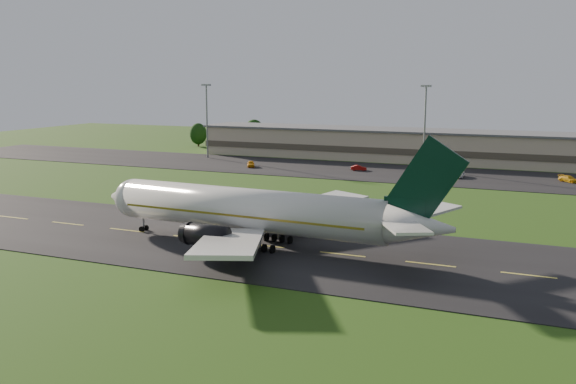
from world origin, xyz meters
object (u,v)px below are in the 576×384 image
at_px(light_mast_west, 207,112).
at_px(light_mast_centre, 425,117).
at_px(service_vehicle_d, 569,179).
at_px(service_vehicle_a, 251,164).
at_px(airliner, 255,211).
at_px(terminal, 441,147).
at_px(service_vehicle_c, 458,174).
at_px(service_vehicle_b, 359,168).

xyz_separation_m(light_mast_west, light_mast_centre, (60.00, 0.00, 0.00)).
height_order(light_mast_west, service_vehicle_d, light_mast_west).
bearing_deg(light_mast_west, service_vehicle_a, -32.15).
bearing_deg(service_vehicle_d, light_mast_west, 129.16).
bearing_deg(service_vehicle_a, light_mast_west, 119.89).
bearing_deg(light_mast_west, airliner, -56.09).
bearing_deg(terminal, light_mast_centre, -94.95).
height_order(airliner, light_mast_centre, light_mast_centre).
relative_size(airliner, light_mast_centre, 2.52).
relative_size(service_vehicle_c, service_vehicle_d, 1.15).
relative_size(terminal, service_vehicle_c, 26.84).
height_order(service_vehicle_c, service_vehicle_d, service_vehicle_c).
bearing_deg(service_vehicle_b, light_mast_west, 62.54).
distance_m(terminal, service_vehicle_a, 50.75).
bearing_deg(service_vehicle_d, terminal, 96.74).
xyz_separation_m(service_vehicle_b, service_vehicle_c, (23.55, -1.53, 0.12)).
height_order(light_mast_west, light_mast_centre, same).
xyz_separation_m(service_vehicle_a, service_vehicle_c, (50.16, 3.02, -0.00)).
bearing_deg(light_mast_west, service_vehicle_c, -7.55).
bearing_deg(light_mast_centre, service_vehicle_b, -151.03).
relative_size(service_vehicle_a, service_vehicle_d, 0.94).
relative_size(airliner, service_vehicle_c, 9.49).
height_order(light_mast_west, service_vehicle_a, light_mast_west).
relative_size(service_vehicle_a, service_vehicle_b, 1.16).
relative_size(light_mast_centre, service_vehicle_d, 4.34).
bearing_deg(service_vehicle_b, airliner, 168.11).
bearing_deg(service_vehicle_d, service_vehicle_c, 139.22).
distance_m(light_mast_centre, service_vehicle_a, 43.96).
height_order(terminal, light_mast_centre, light_mast_centre).
distance_m(airliner, light_mast_west, 96.77).
bearing_deg(service_vehicle_d, airliner, -164.39).
height_order(airliner, terminal, airliner).
bearing_deg(light_mast_centre, light_mast_west, 180.00).
bearing_deg(service_vehicle_c, service_vehicle_b, 173.86).
height_order(service_vehicle_b, service_vehicle_d, service_vehicle_d).
bearing_deg(service_vehicle_b, service_vehicle_c, -111.68).
bearing_deg(light_mast_west, terminal, 14.76).
bearing_deg(terminal, service_vehicle_d, -36.71).
bearing_deg(service_vehicle_a, service_vehicle_c, -24.51).
distance_m(service_vehicle_a, service_vehicle_b, 26.99).
xyz_separation_m(service_vehicle_b, service_vehicle_d, (46.32, 0.77, 0.05)).
bearing_deg(light_mast_centre, service_vehicle_c, -43.75).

